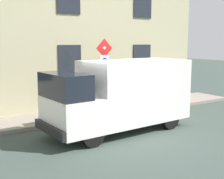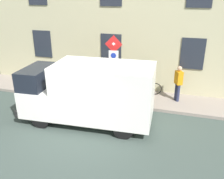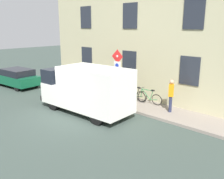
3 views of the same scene
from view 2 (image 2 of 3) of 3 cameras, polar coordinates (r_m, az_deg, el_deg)
The scene contains 9 objects.
ground_plane at distance 9.66m, azimuth -8.33°, elevation -9.65°, with size 80.00×80.00×0.00m, color #38453F.
sidewalk_slab at distance 12.58m, azimuth -1.56°, elevation -1.17°, with size 2.07×16.80×0.14m, color gray.
building_facade at distance 12.96m, azimuth 0.27°, elevation 15.51°, with size 0.75×14.80×7.10m.
sign_post_stacked at distance 10.95m, azimuth 0.39°, elevation 6.95°, with size 0.16×0.56×3.03m.
delivery_van at distance 9.66m, azimuth -5.33°, elevation -0.59°, with size 2.31×5.44×2.50m.
bicycle_green at distance 12.43m, azimuth 7.67°, elevation 0.52°, with size 0.46×1.72×0.89m.
bicycle_black at distance 12.60m, azimuth 3.30°, elevation 1.00°, with size 0.46×1.71×0.89m.
bicycle_orange at distance 12.85m, azimuth -0.93°, elevation 1.46°, with size 0.46×1.72×0.89m.
pedestrian at distance 11.81m, azimuth 15.31°, elevation 1.65°, with size 0.48×0.42×1.72m.
Camera 2 is at (-7.37, -3.67, 5.06)m, focal length 38.87 mm.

